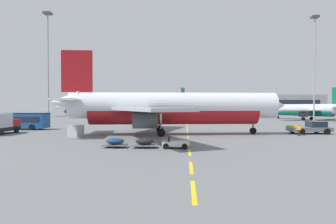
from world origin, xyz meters
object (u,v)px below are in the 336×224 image
(apron_light_mast_near, at_px, (48,55))
(apron_light_mast_far, at_px, (315,57))
(ground_crew_worker, at_px, (299,129))
(baggage_train, at_px, (145,143))
(airliner_mid_left, at_px, (173,107))
(airliner_far_center, at_px, (80,109))
(apron_shuttle_bus, at_px, (15,120))
(airliner_foreground, at_px, (170,108))
(pushback_tug, at_px, (311,128))
(airliner_far_right, at_px, (304,110))
(uld_cargo_container, at_px, (76,131))

(apron_light_mast_near, height_order, apron_light_mast_far, apron_light_mast_far)
(ground_crew_worker, distance_m, apron_light_mast_far, 41.88)
(baggage_train, bearing_deg, airliner_mid_left, 90.46)
(airliner_far_center, xyz_separation_m, apron_shuttle_bus, (15.19, -73.01, -1.42))
(ground_crew_worker, bearing_deg, airliner_foreground, 177.81)
(apron_light_mast_near, bearing_deg, apron_light_mast_far, 6.21)
(pushback_tug, bearing_deg, airliner_far_right, 69.13)
(pushback_tug, height_order, apron_shuttle_bus, apron_shuttle_bus)
(airliner_far_center, distance_m, ground_crew_worker, 102.48)
(apron_shuttle_bus, relative_size, apron_light_mast_near, 0.45)
(pushback_tug, distance_m, uld_cargo_container, 34.57)
(ground_crew_worker, xyz_separation_m, apron_light_mast_far, (17.14, 34.75, 15.88))
(airliner_far_center, bearing_deg, pushback_tug, -50.39)
(baggage_train, bearing_deg, apron_shuttle_bus, 140.83)
(airliner_mid_left, bearing_deg, airliner_foreground, -87.95)
(airliner_far_right, bearing_deg, ground_crew_worker, -112.61)
(airliner_far_center, height_order, baggage_train, airliner_far_center)
(pushback_tug, distance_m, ground_crew_worker, 4.44)
(airliner_foreground, xyz_separation_m, baggage_train, (-1.79, -13.73, -3.42))
(baggage_train, relative_size, apron_light_mast_near, 0.32)
(airliner_far_right, relative_size, apron_light_mast_near, 0.93)
(airliner_foreground, height_order, airliner_far_center, airliner_foreground)
(airliner_mid_left, xyz_separation_m, apron_light_mast_far, (37.86, -34.36, 12.89))
(apron_light_mast_far, bearing_deg, airliner_foreground, -136.12)
(ground_crew_worker, xyz_separation_m, apron_light_mast_near, (-49.64, 27.49, 15.80))
(airliner_mid_left, height_order, baggage_train, airliner_mid_left)
(apron_shuttle_bus, relative_size, uld_cargo_container, 6.14)
(airliner_foreground, relative_size, airliner_mid_left, 1.03)
(airliner_mid_left, height_order, airliner_far_right, airliner_mid_left)
(pushback_tug, height_order, airliner_far_right, airliner_far_right)
(apron_shuttle_bus, xyz_separation_m, ground_crew_worker, (46.67, -8.66, -0.83))
(airliner_far_center, distance_m, baggage_train, 103.55)
(pushback_tug, xyz_separation_m, apron_light_mast_near, (-52.64, 24.22, 15.82))
(airliner_far_right, distance_m, apron_shuttle_bus, 79.19)
(pushback_tug, height_order, airliner_mid_left, airliner_mid_left)
(apron_light_mast_far, bearing_deg, airliner_far_center, 149.30)
(airliner_far_right, distance_m, baggage_train, 75.20)
(airliner_far_right, xyz_separation_m, baggage_train, (-40.89, -63.06, -2.55))
(pushback_tug, bearing_deg, airliner_foreground, -173.12)
(airliner_foreground, height_order, uld_cargo_container, airliner_foreground)
(apron_light_mast_near, bearing_deg, baggage_train, -53.87)
(airliner_mid_left, bearing_deg, uld_cargo_container, -98.11)
(baggage_train, bearing_deg, airliner_far_center, 113.82)
(apron_light_mast_far, bearing_deg, pushback_tug, -114.19)
(ground_crew_worker, relative_size, apron_light_mast_far, 0.06)
(airliner_far_right, bearing_deg, airliner_foreground, -128.40)
(airliner_foreground, height_order, baggage_train, airliner_foreground)
(apron_light_mast_far, bearing_deg, baggage_train, -127.90)
(pushback_tug, bearing_deg, baggage_train, -144.75)
(airliner_foreground, bearing_deg, airliner_far_center, 118.31)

